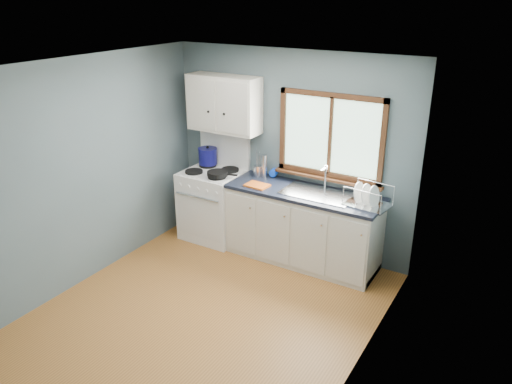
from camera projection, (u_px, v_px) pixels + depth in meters
The scene contains 19 objects.
floor at pixel (208, 313), 5.20m from camera, with size 3.20×3.60×0.02m, color #A3662D.
ceiling at pixel (197, 67), 4.26m from camera, with size 3.20×3.60×0.02m, color white.
wall_back at pixel (290, 153), 6.17m from camera, with size 3.20×0.02×2.50m, color #526368.
wall_front at pixel (39, 295), 3.29m from camera, with size 3.20×0.02×2.50m, color #526368.
wall_left at pixel (85, 173), 5.49m from camera, with size 0.02×3.60×2.50m, color #526368.
wall_right at pixel (366, 243), 3.96m from camera, with size 0.02×3.60×2.50m, color #526368.
gas_range at pixel (214, 202), 6.64m from camera, with size 0.76×0.69×1.36m.
base_cabinets at pixel (302, 230), 6.06m from camera, with size 1.85×0.60×0.88m.
countertop at pixel (304, 193), 5.88m from camera, with size 1.89×0.64×0.04m, color black.
sink at pixel (318, 199), 5.81m from camera, with size 0.84×0.46×0.44m.
window at pixel (330, 142), 5.80m from camera, with size 1.36×0.10×1.03m.
upper_cabinets at pixel (224, 104), 6.22m from camera, with size 0.95×0.35×0.70m.
skillet at pixel (218, 174), 6.24m from camera, with size 0.42×0.32×0.05m.
stockpot at pixel (208, 156), 6.63m from camera, with size 0.30×0.30×0.25m.
utensil_crock at pixel (258, 171), 6.32m from camera, with size 0.15×0.15×0.36m.
thermos at pixel (264, 166), 6.24m from camera, with size 0.07×0.07×0.30m, color silver.
soap_bottle at pixel (272, 168), 6.23m from camera, with size 0.10×0.10×0.27m, color blue.
dish_towel at pixel (257, 185), 6.02m from camera, with size 0.28×0.20×0.02m, color #D35B18.
dish_rack at pixel (367, 200), 5.47m from camera, with size 0.50×0.41×0.24m.
Camera 1 is at (2.66, -3.48, 3.11)m, focal length 35.00 mm.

